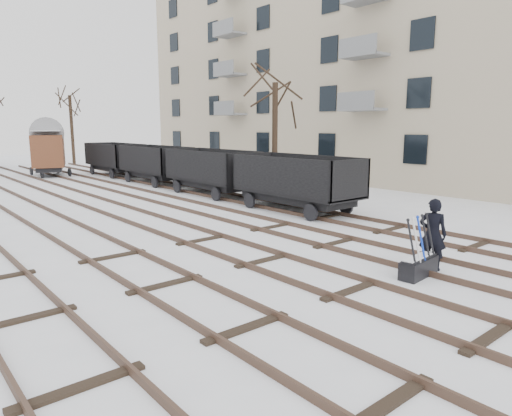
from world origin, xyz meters
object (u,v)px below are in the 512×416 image
at_px(ground_frame, 419,265).
at_px(box_van_wagon, 48,150).
at_px(freight_wagon_a, 296,190).
at_px(worker, 433,234).

distance_m(ground_frame, box_van_wagon, 30.41).
xyz_separation_m(freight_wagon_a, box_van_wagon, (-3.82, 22.19, 1.03)).
bearing_deg(ground_frame, worker, 2.16).
relative_size(freight_wagon_a, box_van_wagon, 1.20).
height_order(worker, freight_wagon_a, freight_wagon_a).
bearing_deg(worker, freight_wagon_a, -43.13).
relative_size(ground_frame, worker, 0.80).
bearing_deg(freight_wagon_a, ground_frame, -115.51).
distance_m(worker, freight_wagon_a, 8.67).
distance_m(freight_wagon_a, box_van_wagon, 22.54).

